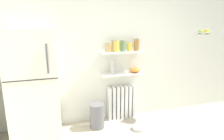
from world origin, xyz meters
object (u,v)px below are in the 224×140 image
storage_jar_0 (109,47)px  vase (113,67)px  storage_jar_2 (123,46)px  hanging_fruit_basket (204,32)px  storage_jar_1 (116,46)px  refrigerator (34,86)px  storage_jar_4 (137,45)px  shelf_bowl (135,70)px  trash_bin (97,116)px  pet_food_bowl (139,128)px  storage_jar_3 (130,46)px  radiator (122,102)px

storage_jar_0 → vase: (0.08, 0.00, -0.36)m
storage_jar_2 → hanging_fruit_basket: bearing=-12.5°
storage_jar_1 → hanging_fruit_basket: size_ratio=0.67×
refrigerator → storage_jar_4: bearing=7.5°
storage_jar_2 → shelf_bowl: storage_jar_2 is taller
refrigerator → storage_jar_2: (1.50, 0.23, 0.53)m
storage_jar_0 → storage_jar_4: storage_jar_4 is taller
vase → trash_bin: 0.90m
shelf_bowl → pet_food_bowl: bearing=-102.9°
storage_jar_2 → hanging_fruit_basket: (1.42, -0.31, 0.23)m
vase → hanging_fruit_basket: (1.60, -0.31, 0.61)m
trash_bin → hanging_fruit_basket: bearing=-3.7°
storage_jar_4 → pet_food_bowl: storage_jar_4 is taller
hanging_fruit_basket → trash_bin: bearing=176.3°
storage_jar_3 → trash_bin: bearing=-164.0°
refrigerator → storage_jar_2: 1.61m
radiator → storage_jar_0: (-0.26, -0.03, 1.07)m
trash_bin → pet_food_bowl: (0.67, -0.28, -0.19)m
storage_jar_2 → trash_bin: bearing=-160.4°
radiator → storage_jar_3: size_ratio=3.67×
radiator → storage_jar_3: bearing=-12.9°
refrigerator → trash_bin: (0.97, 0.04, -0.65)m
vase → hanging_fruit_basket: bearing=-11.1°
storage_jar_1 → shelf_bowl: size_ratio=1.05×
radiator → storage_jar_0: size_ratio=3.67×
radiator → refrigerator: bearing=-170.1°
storage_jar_1 → shelf_bowl: 0.60m
refrigerator → trash_bin: 1.17m
refrigerator → storage_jar_1: 1.49m
storage_jar_3 → storage_jar_4: storage_jar_4 is taller
storage_jar_0 → shelf_bowl: storage_jar_0 is taller
refrigerator → hanging_fruit_basket: bearing=-1.6°
storage_jar_3 → trash_bin: size_ratio=0.40×
storage_jar_1 → pet_food_bowl: storage_jar_1 is taller
pet_food_bowl → vase: bearing=124.8°
storage_jar_2 → trash_bin: storage_jar_2 is taller
radiator → storage_jar_0: bearing=-173.4°
storage_jar_4 → trash_bin: storage_jar_4 is taller
storage_jar_1 → refrigerator: bearing=-170.4°
storage_jar_2 → storage_jar_4: bearing=0.0°
trash_bin → pet_food_bowl: bearing=-22.5°
storage_jar_4 → storage_jar_2: bearing=-180.0°
storage_jar_1 → trash_bin: bearing=-154.7°
refrigerator → pet_food_bowl: bearing=-8.1°
refrigerator → vase: refrigerator is taller
refrigerator → storage_jar_0: (1.24, 0.23, 0.52)m
storage_jar_1 → trash_bin: storage_jar_1 is taller
vase → storage_jar_3: bearing=0.0°
storage_jar_1 → trash_bin: (-0.40, -0.19, -1.19)m
storage_jar_1 → vase: 0.38m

